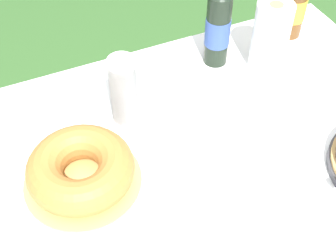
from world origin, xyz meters
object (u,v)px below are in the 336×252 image
object	(u,v)px
bundt_cake	(81,170)
cup_stack	(124,92)
paper_towel_roll	(270,37)
juice_bottle_red	(218,25)
cider_bottle_amber	(295,2)

from	to	relation	value
bundt_cake	cup_stack	bearing A→B (deg)	41.82
cup_stack	paper_towel_roll	world-z (taller)	paper_towel_roll
bundt_cake	juice_bottle_red	distance (m)	0.60
cider_bottle_amber	juice_bottle_red	size ratio (longest dim) A/B	0.92
cup_stack	juice_bottle_red	bearing A→B (deg)	20.42
cup_stack	paper_towel_roll	xyz separation A→B (m)	(0.48, 0.04, 0.00)
paper_towel_roll	cup_stack	bearing A→B (deg)	-174.88
cider_bottle_amber	paper_towel_roll	distance (m)	0.20
paper_towel_roll	juice_bottle_red	bearing A→B (deg)	146.55
cider_bottle_amber	paper_towel_roll	size ratio (longest dim) A/B	1.47
cider_bottle_amber	paper_towel_roll	xyz separation A→B (m)	(-0.16, -0.11, -0.01)
cider_bottle_amber	juice_bottle_red	xyz separation A→B (m)	(-0.29, -0.03, 0.01)
paper_towel_roll	bundt_cake	bearing A→B (deg)	-163.20
bundt_cake	juice_bottle_red	bearing A→B (deg)	28.58
bundt_cake	cider_bottle_amber	size ratio (longest dim) A/B	0.90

